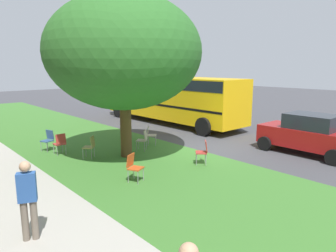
{
  "coord_description": "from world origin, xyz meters",
  "views": [
    {
      "loc": [
        -8.84,
        9.71,
        3.53
      ],
      "look_at": [
        0.77,
        1.21,
        1.06
      ],
      "focal_mm": 33.22,
      "sensor_mm": 36.0,
      "label": 1
    }
  ],
  "objects_px": {
    "chair_7": "(134,166)",
    "parked_car": "(308,134)",
    "chair_5": "(90,145)",
    "pedestrian_1": "(28,198)",
    "chair_6": "(150,134)",
    "chair_2": "(48,139)",
    "chair_1": "(60,142)",
    "chair_0": "(125,128)",
    "chair_4": "(203,150)",
    "chair_3": "(143,139)",
    "school_bus": "(170,95)",
    "street_tree": "(124,53)"
  },
  "relations": [
    {
      "from": "street_tree",
      "to": "parked_car",
      "type": "relative_size",
      "value": 1.68
    },
    {
      "from": "chair_7",
      "to": "parked_car",
      "type": "bearing_deg",
      "value": -106.49
    },
    {
      "from": "chair_3",
      "to": "chair_1",
      "type": "bearing_deg",
      "value": 59.71
    },
    {
      "from": "chair_6",
      "to": "parked_car",
      "type": "height_order",
      "value": "parked_car"
    },
    {
      "from": "chair_4",
      "to": "chair_6",
      "type": "relative_size",
      "value": 1.0
    },
    {
      "from": "parked_car",
      "to": "chair_6",
      "type": "bearing_deg",
      "value": 35.95
    },
    {
      "from": "school_bus",
      "to": "chair_4",
      "type": "bearing_deg",
      "value": 146.3
    },
    {
      "from": "chair_2",
      "to": "parked_car",
      "type": "bearing_deg",
      "value": -133.87
    },
    {
      "from": "chair_0",
      "to": "pedestrian_1",
      "type": "xyz_separation_m",
      "value": [
        -6.46,
        6.64,
        0.41
      ]
    },
    {
      "from": "chair_3",
      "to": "school_bus",
      "type": "distance_m",
      "value": 6.88
    },
    {
      "from": "chair_6",
      "to": "parked_car",
      "type": "bearing_deg",
      "value": -144.05
    },
    {
      "from": "street_tree",
      "to": "chair_7",
      "type": "bearing_deg",
      "value": 150.53
    },
    {
      "from": "school_bus",
      "to": "pedestrian_1",
      "type": "bearing_deg",
      "value": 126.24
    },
    {
      "from": "street_tree",
      "to": "chair_0",
      "type": "distance_m",
      "value": 4.75
    },
    {
      "from": "chair_1",
      "to": "pedestrian_1",
      "type": "xyz_separation_m",
      "value": [
        -5.71,
        3.02,
        0.41
      ]
    },
    {
      "from": "chair_4",
      "to": "chair_7",
      "type": "height_order",
      "value": "same"
    },
    {
      "from": "chair_4",
      "to": "chair_5",
      "type": "distance_m",
      "value": 4.37
    },
    {
      "from": "chair_0",
      "to": "chair_3",
      "type": "xyz_separation_m",
      "value": [
        -2.45,
        0.71,
        0.0
      ]
    },
    {
      "from": "street_tree",
      "to": "chair_7",
      "type": "relative_size",
      "value": 7.07
    },
    {
      "from": "chair_0",
      "to": "school_bus",
      "type": "bearing_deg",
      "value": -68.92
    },
    {
      "from": "chair_0",
      "to": "parked_car",
      "type": "xyz_separation_m",
      "value": [
        -7.29,
        -4.06,
        0.32
      ]
    },
    {
      "from": "chair_5",
      "to": "pedestrian_1",
      "type": "distance_m",
      "value": 5.82
    },
    {
      "from": "chair_1",
      "to": "chair_6",
      "type": "xyz_separation_m",
      "value": [
        -1.12,
        -3.75,
        0.0
      ]
    },
    {
      "from": "chair_1",
      "to": "pedestrian_1",
      "type": "relative_size",
      "value": 0.52
    },
    {
      "from": "chair_2",
      "to": "chair_6",
      "type": "bearing_deg",
      "value": -118.24
    },
    {
      "from": "chair_2",
      "to": "chair_0",
      "type": "bearing_deg",
      "value": -93.18
    },
    {
      "from": "chair_0",
      "to": "chair_2",
      "type": "height_order",
      "value": "same"
    },
    {
      "from": "chair_6",
      "to": "chair_3",
      "type": "bearing_deg",
      "value": 124.34
    },
    {
      "from": "chair_3",
      "to": "school_bus",
      "type": "bearing_deg",
      "value": -51.49
    },
    {
      "from": "chair_7",
      "to": "pedestrian_1",
      "type": "height_order",
      "value": "pedestrian_1"
    },
    {
      "from": "chair_1",
      "to": "chair_7",
      "type": "relative_size",
      "value": 1.0
    },
    {
      "from": "pedestrian_1",
      "to": "chair_6",
      "type": "bearing_deg",
      "value": -55.87
    },
    {
      "from": "chair_3",
      "to": "parked_car",
      "type": "xyz_separation_m",
      "value": [
        -4.84,
        -4.77,
        0.32
      ]
    },
    {
      "from": "chair_0",
      "to": "chair_6",
      "type": "xyz_separation_m",
      "value": [
        -1.87,
        -0.13,
        0.0
      ]
    },
    {
      "from": "chair_3",
      "to": "chair_6",
      "type": "distance_m",
      "value": 1.02
    },
    {
      "from": "chair_4",
      "to": "chair_6",
      "type": "height_order",
      "value": "same"
    },
    {
      "from": "chair_1",
      "to": "chair_7",
      "type": "bearing_deg",
      "value": -173.61
    },
    {
      "from": "street_tree",
      "to": "parked_car",
      "type": "height_order",
      "value": "street_tree"
    },
    {
      "from": "parked_car",
      "to": "chair_3",
      "type": "bearing_deg",
      "value": 44.58
    },
    {
      "from": "chair_2",
      "to": "chair_3",
      "type": "bearing_deg",
      "value": -131.24
    },
    {
      "from": "chair_5",
      "to": "parked_car",
      "type": "bearing_deg",
      "value": -127.12
    },
    {
      "from": "chair_2",
      "to": "chair_7",
      "type": "relative_size",
      "value": 1.0
    },
    {
      "from": "chair_5",
      "to": "chair_6",
      "type": "relative_size",
      "value": 1.0
    },
    {
      "from": "chair_1",
      "to": "chair_3",
      "type": "distance_m",
      "value": 3.37
    },
    {
      "from": "pedestrian_1",
      "to": "chair_3",
      "type": "bearing_deg",
      "value": -55.9
    },
    {
      "from": "parked_car",
      "to": "chair_5",
      "type": "bearing_deg",
      "value": 52.88
    },
    {
      "from": "chair_0",
      "to": "pedestrian_1",
      "type": "relative_size",
      "value": 0.52
    },
    {
      "from": "chair_6",
      "to": "chair_7",
      "type": "xyz_separation_m",
      "value": [
        -3.29,
        3.26,
        0.0
      ]
    },
    {
      "from": "parked_car",
      "to": "pedestrian_1",
      "type": "distance_m",
      "value": 10.74
    },
    {
      "from": "chair_2",
      "to": "chair_7",
      "type": "height_order",
      "value": "same"
    }
  ]
}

